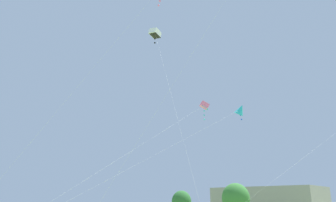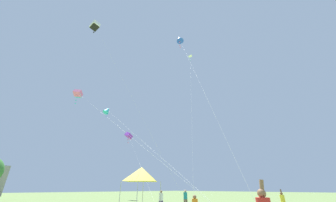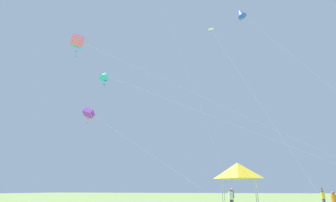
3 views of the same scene
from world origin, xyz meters
name	(u,v)px [view 1 (image 1 of 3)]	position (x,y,z in m)	size (l,w,h in m)	color
tree_near_right	(181,202)	(-27.39, 43.92, 3.92)	(4.02, 3.62, 6.06)	brown
tree_far_left	(236,199)	(-12.60, 38.83, 4.39)	(4.50, 4.05, 6.79)	brown
kite_pink_box_1	(204,106)	(-6.58, 21.45, 14.71)	(1.93, 25.55, 15.35)	silver
kite_white_box_2	(155,33)	(-8.38, 14.68, 21.99)	(11.50, 6.94, 22.51)	silver
kite_cyan_diamond_4	(240,110)	(-1.76, 21.04, 13.26)	(7.22, 25.26, 14.09)	silver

